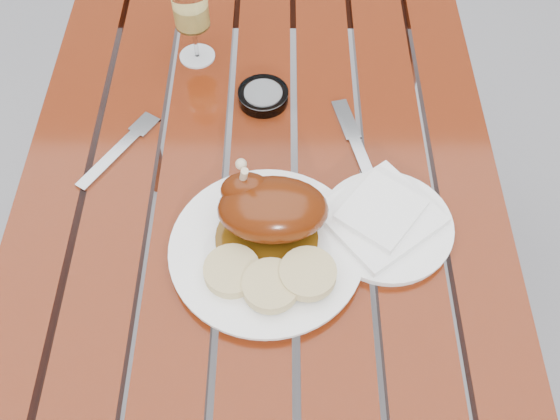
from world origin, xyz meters
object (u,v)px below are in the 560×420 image
object	(u,v)px
table	(264,285)
ashtray	(263,96)
dinner_plate	(267,250)
side_plate	(386,227)
wine_glass	(193,23)

from	to	relation	value
table	ashtray	bearing A→B (deg)	89.33
dinner_plate	ashtray	xyz separation A→B (m)	(-0.01, 0.32, 0.00)
table	side_plate	xyz separation A→B (m)	(0.20, -0.10, 0.38)
table	dinner_plate	bearing A→B (deg)	-84.29
table	wine_glass	world-z (taller)	wine_glass
table	dinner_plate	size ratio (longest dim) A/B	4.03
dinner_plate	side_plate	size ratio (longest dim) A/B	1.42
table	ashtray	world-z (taller)	ashtray
table	side_plate	bearing A→B (deg)	-25.97
wine_glass	side_plate	size ratio (longest dim) A/B	0.77
wine_glass	side_plate	world-z (taller)	wine_glass
dinner_plate	wine_glass	size ratio (longest dim) A/B	1.85
side_plate	wine_glass	bearing A→B (deg)	129.65
table	ashtray	distance (m)	0.43
wine_glass	side_plate	xyz separation A→B (m)	(0.33, -0.40, -0.07)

